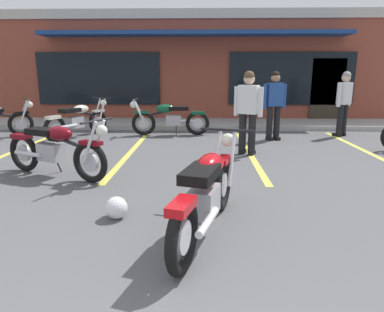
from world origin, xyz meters
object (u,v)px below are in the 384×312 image
at_px(motorcycle_orange_scrambler, 78,120).
at_px(person_by_back_row, 274,102).
at_px(motorcycle_red_sportbike, 55,149).
at_px(motorcycle_green_cafe_racer, 170,118).
at_px(motorcycle_foreground_classic, 207,192).
at_px(person_in_black_shirt, 344,100).
at_px(helmet_on_pavement, 116,208).
at_px(person_in_shorts_foreground, 248,108).

height_order(motorcycle_orange_scrambler, person_by_back_row, person_by_back_row).
relative_size(motorcycle_red_sportbike, motorcycle_green_cafe_racer, 0.94).
relative_size(motorcycle_foreground_classic, person_by_back_row, 1.23).
bearing_deg(motorcycle_red_sportbike, person_by_back_row, 38.75).
relative_size(motorcycle_orange_scrambler, person_in_black_shirt, 1.15).
height_order(person_in_black_shirt, person_by_back_row, same).
bearing_deg(helmet_on_pavement, person_in_shorts_foreground, 59.66).
xyz_separation_m(motorcycle_foreground_classic, person_in_shorts_foreground, (0.87, 3.62, 0.49)).
xyz_separation_m(motorcycle_green_cafe_racer, person_in_black_shirt, (4.54, -0.00, 0.49)).
relative_size(person_in_black_shirt, person_by_back_row, 1.00).
xyz_separation_m(motorcycle_green_cafe_racer, person_in_shorts_foreground, (1.78, -2.21, 0.49)).
bearing_deg(person_in_shorts_foreground, motorcycle_red_sportbike, -153.12).
relative_size(person_in_shorts_foreground, person_by_back_row, 1.00).
height_order(person_in_shorts_foreground, person_by_back_row, same).
distance_m(motorcycle_green_cafe_racer, person_in_black_shirt, 4.57).
bearing_deg(motorcycle_red_sportbike, motorcycle_foreground_classic, -39.69).
bearing_deg(person_in_black_shirt, motorcycle_red_sportbike, -147.35).
bearing_deg(person_in_black_shirt, motorcycle_green_cafe_racer, 179.96).
xyz_separation_m(motorcycle_green_cafe_racer, motorcycle_orange_scrambler, (-2.34, -0.35, 0.00)).
relative_size(motorcycle_red_sportbike, person_in_shorts_foreground, 1.18).
relative_size(person_in_black_shirt, helmet_on_pavement, 6.44).
distance_m(motorcycle_red_sportbike, person_by_back_row, 5.28).
height_order(person_in_shorts_foreground, helmet_on_pavement, person_in_shorts_foreground).
bearing_deg(person_in_black_shirt, person_in_shorts_foreground, -141.42).
relative_size(motorcycle_green_cafe_racer, person_in_shorts_foreground, 1.26).
relative_size(motorcycle_red_sportbike, motorcycle_orange_scrambler, 1.02).
xyz_separation_m(motorcycle_green_cafe_racer, helmet_on_pavement, (-0.12, -5.46, -0.33)).
relative_size(motorcycle_foreground_classic, motorcycle_red_sportbike, 1.04).
xyz_separation_m(motorcycle_red_sportbike, helmet_on_pavement, (1.35, -1.60, -0.33)).
bearing_deg(person_in_shorts_foreground, helmet_on_pavement, -120.34).
relative_size(person_in_black_shirt, person_in_shorts_foreground, 1.00).
xyz_separation_m(motorcycle_orange_scrambler, person_in_shorts_foreground, (4.12, -1.86, 0.49)).
distance_m(motorcycle_orange_scrambler, person_in_black_shirt, 6.91).
relative_size(motorcycle_green_cafe_racer, person_in_black_shirt, 1.26).
relative_size(motorcycle_green_cafe_racer, helmet_on_pavement, 8.11).
height_order(person_in_black_shirt, helmet_on_pavement, person_in_black_shirt).
distance_m(person_in_shorts_foreground, helmet_on_pavement, 3.85).
bearing_deg(person_in_shorts_foreground, motorcycle_green_cafe_racer, 128.78).
height_order(motorcycle_orange_scrambler, helmet_on_pavement, motorcycle_orange_scrambler).
distance_m(motorcycle_green_cafe_racer, motorcycle_orange_scrambler, 2.37).
xyz_separation_m(motorcycle_orange_scrambler, helmet_on_pavement, (2.22, -5.11, -0.33)).
bearing_deg(person_in_black_shirt, motorcycle_orange_scrambler, -177.12).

